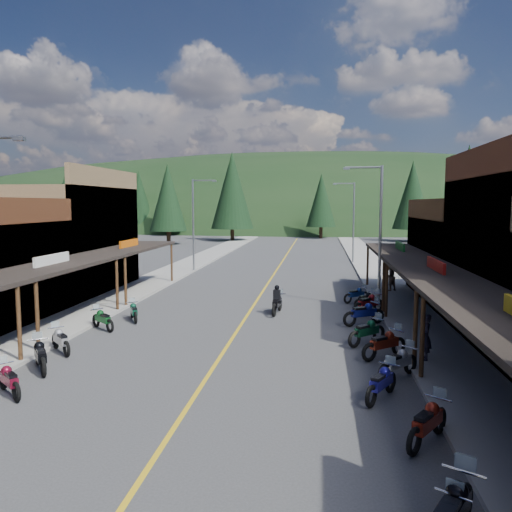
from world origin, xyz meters
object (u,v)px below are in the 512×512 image
(streetlight_1, at_px, (195,221))
(bike_east_11, at_px, (366,299))
(bike_east_12, at_px, (356,294))
(pedestrian_east_b, at_px, (390,277))
(streetlight_2, at_px, (378,230))
(bike_west_5, at_px, (9,379))
(pine_10, at_px, (168,198))
(bike_east_5, at_px, (381,381))
(pine_5, at_px, (495,192))
(pine_8, at_px, (113,203))
(pine_7, at_px, (139,197))
(bike_east_6, at_px, (398,362))
(shop_east_3, at_px, (485,260))
(bike_east_3, at_px, (452,512))
(pine_9, at_px, (484,200))
(bike_east_7, at_px, (384,342))
(streetlight_3, at_px, (352,219))
(bike_east_9, at_px, (364,312))
(rider_on_bike, at_px, (277,302))
(bike_west_8, at_px, (103,318))
(bike_east_8, at_px, (367,330))
(pine_2, at_px, (232,190))
(pine_3, at_px, (321,200))
(bike_east_4, at_px, (428,421))
(pine_11, at_px, (468,192))
(pine_1, at_px, (169,197))
(pine_4, at_px, (412,195))
(bike_west_9, at_px, (134,311))
(bike_east_10, at_px, (368,303))
(pine_0, at_px, (66,200))
(bike_west_6, at_px, (40,354))
(shop_west_3, at_px, (57,240))
(bike_west_7, at_px, (61,339))
(pedestrian_east_a, at_px, (426,337))

(streetlight_1, distance_m, bike_east_11, 19.58)
(bike_east_12, distance_m, pedestrian_east_b, 4.38)
(streetlight_2, xyz_separation_m, pedestrian_east_b, (1.49, 5.49, -3.37))
(bike_west_5, xyz_separation_m, pedestrian_east_b, (14.14, 19.84, 0.55))
(streetlight_1, distance_m, pine_10, 30.19)
(bike_east_5, bearing_deg, bike_west_5, -144.63)
(pine_5, xyz_separation_m, pine_8, (-56.00, -32.00, -2.01))
(pine_7, bearing_deg, bike_east_6, -64.12)
(bike_west_5, distance_m, bike_east_11, 18.99)
(shop_east_3, xyz_separation_m, bike_east_3, (-7.68, -23.09, -1.87))
(pine_9, xyz_separation_m, bike_east_7, (-17.72, -46.06, -5.75))
(pine_9, xyz_separation_m, pine_10, (-42.00, 5.00, 0.40))
(streetlight_3, distance_m, bike_east_9, 26.09)
(bike_east_6, relative_size, rider_on_bike, 0.94)
(streetlight_2, distance_m, bike_west_8, 15.18)
(bike_west_5, height_order, bike_east_8, bike_east_8)
(pine_2, height_order, pine_7, pine_2)
(pine_3, relative_size, bike_east_3, 4.71)
(bike_east_4, relative_size, bike_east_6, 1.03)
(pine_7, xyz_separation_m, pine_11, (52.00, -38.00, -0.05))
(pine_1, xyz_separation_m, pine_4, (42.00, -10.00, 0.00))
(shop_east_3, xyz_separation_m, pine_11, (6.25, 26.70, 4.65))
(bike_east_6, distance_m, bike_east_9, 7.50)
(pine_8, bearing_deg, streetlight_2, -47.86)
(bike_west_8, relative_size, bike_west_9, 1.05)
(bike_east_4, bearing_deg, bike_east_10, 124.53)
(bike_east_8, bearing_deg, pine_4, 123.62)
(rider_on_bike, bearing_deg, pine_3, 94.29)
(pine_10, relative_size, bike_east_5, 5.67)
(pine_0, xyz_separation_m, bike_east_7, (46.28, -63.06, -5.85))
(pine_0, relative_size, bike_east_12, 5.90)
(pine_8, distance_m, bike_east_10, 44.11)
(pine_2, bearing_deg, bike_west_9, -85.29)
(pine_8, bearing_deg, pine_2, 56.31)
(bike_east_8, bearing_deg, streetlight_1, 166.23)
(pine_8, distance_m, bike_west_6, 47.19)
(shop_west_3, xyz_separation_m, bike_west_7, (7.39, -13.27, -2.95))
(pine_3, distance_m, bike_east_8, 65.53)
(pine_4, height_order, bike_east_9, pine_4)
(pine_10, distance_m, bike_west_6, 55.72)
(pine_11, bearing_deg, bike_east_11, -114.53)
(bike_east_4, bearing_deg, bike_west_7, -170.70)
(bike_east_7, bearing_deg, rider_on_bike, 174.44)
(bike_east_5, height_order, pedestrian_east_b, pedestrian_east_b)
(bike_west_9, height_order, pedestrian_east_a, pedestrian_east_a)
(streetlight_3, distance_m, pine_4, 32.09)
(pine_8, distance_m, bike_west_8, 41.73)
(streetlight_3, distance_m, pedestrian_east_b, 16.92)
(bike_west_8, bearing_deg, bike_east_8, -55.48)
(shop_east_3, bearing_deg, pine_3, 100.11)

